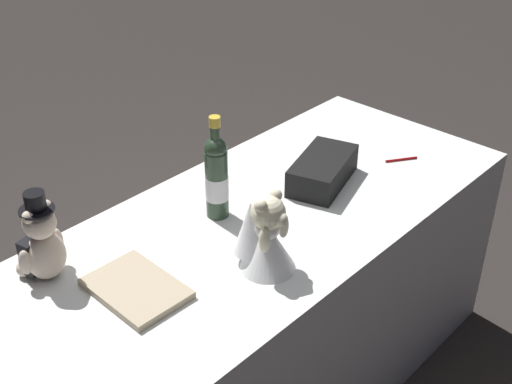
% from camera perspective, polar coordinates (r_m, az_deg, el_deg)
% --- Properties ---
extents(reception_table, '(1.87, 0.77, 0.76)m').
position_cam_1_polar(reception_table, '(2.38, -0.00, -9.86)').
color(reception_table, silver).
rests_on(reception_table, ground_plane).
extents(teddy_bear_groom, '(0.15, 0.14, 0.27)m').
position_cam_1_polar(teddy_bear_groom, '(1.95, -17.36, -4.16)').
color(teddy_bear_groom, beige).
rests_on(teddy_bear_groom, reception_table).
extents(teddy_bear_bride, '(0.16, 0.21, 0.24)m').
position_cam_1_polar(teddy_bear_bride, '(1.90, 0.62, -3.56)').
color(teddy_bear_bride, white).
rests_on(teddy_bear_bride, reception_table).
extents(champagne_bottle, '(0.07, 0.07, 0.34)m').
position_cam_1_polar(champagne_bottle, '(2.10, -3.29, 1.36)').
color(champagne_bottle, '#2C412D').
rests_on(champagne_bottle, reception_table).
extents(signing_pen, '(0.11, 0.08, 0.01)m').
position_cam_1_polar(signing_pen, '(2.52, 11.85, 2.65)').
color(signing_pen, maroon).
rests_on(signing_pen, reception_table).
extents(gift_case_black, '(0.32, 0.23, 0.09)m').
position_cam_1_polar(gift_case_black, '(2.32, 5.54, 1.80)').
color(gift_case_black, black).
rests_on(gift_case_black, reception_table).
extents(guestbook, '(0.20, 0.27, 0.02)m').
position_cam_1_polar(guestbook, '(1.89, -9.82, -7.94)').
color(guestbook, tan).
rests_on(guestbook, reception_table).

